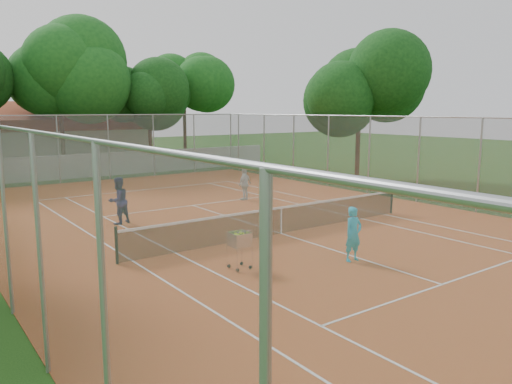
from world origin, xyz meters
TOP-DOWN VIEW (x-y plane):
  - ground at (0.00, 0.00)m, footprint 120.00×120.00m
  - court_pad at (0.00, 0.00)m, footprint 18.00×34.00m
  - court_lines at (0.00, 0.00)m, footprint 10.98×23.78m
  - tennis_net at (0.00, 0.00)m, footprint 11.88×0.10m
  - perimeter_fence at (0.00, 0.00)m, footprint 18.00×34.00m
  - boundary_wall at (0.00, 19.00)m, footprint 26.00×0.30m
  - clubhouse at (-2.00, 29.00)m, footprint 16.40×9.00m
  - tropical_trees at (0.00, 22.00)m, footprint 29.00×19.00m
  - player_near at (-0.33, -3.70)m, footprint 0.59×0.41m
  - player_far_left at (-4.04, 4.81)m, footprint 1.04×0.93m
  - player_far_right at (2.72, 6.16)m, footprint 0.98×0.67m
  - ball_hopper at (-3.38, -2.39)m, footprint 0.60×0.60m

SIDE VIEW (x-z plane):
  - ground at x=0.00m, z-range 0.00..0.00m
  - court_pad at x=0.00m, z-range 0.00..0.02m
  - court_lines at x=0.00m, z-range 0.02..0.03m
  - tennis_net at x=0.00m, z-range 0.02..1.00m
  - ball_hopper at x=-3.38m, z-range 0.02..1.14m
  - boundary_wall at x=0.00m, z-range 0.00..1.50m
  - player_far_right at x=2.72m, z-range 0.02..1.57m
  - player_near at x=-0.33m, z-range 0.02..1.60m
  - player_far_left at x=-4.04m, z-range 0.02..1.81m
  - perimeter_fence at x=0.00m, z-range 0.00..4.00m
  - clubhouse at x=-2.00m, z-range 0.00..4.40m
  - tropical_trees at x=0.00m, z-range 0.00..10.00m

